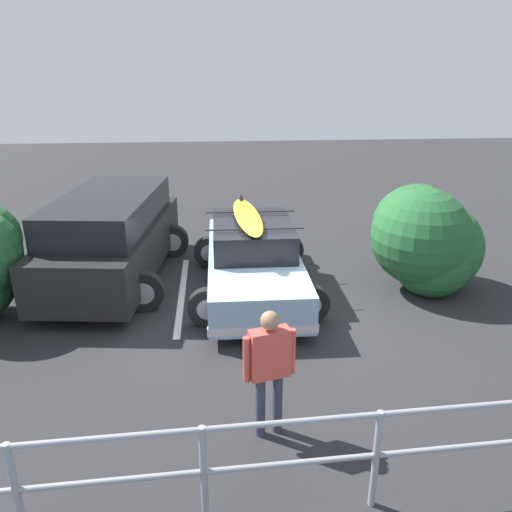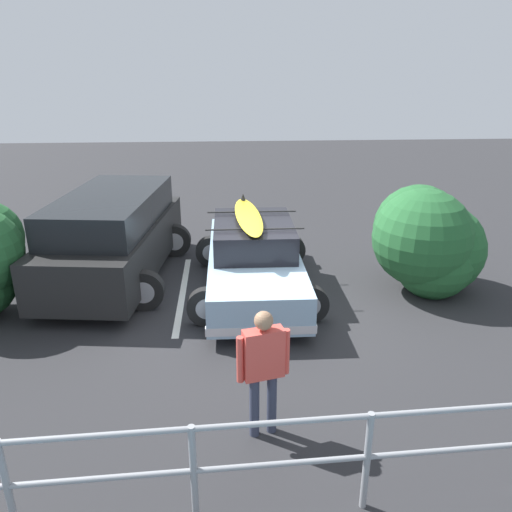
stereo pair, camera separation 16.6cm
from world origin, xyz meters
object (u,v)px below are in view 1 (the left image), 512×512
(sedan_car, at_px, (253,259))
(person_bystander, at_px, (269,363))
(suv_car, at_px, (112,236))
(bush_near_left, at_px, (425,241))

(sedan_car, xyz_separation_m, person_bystander, (0.15, 4.12, 0.32))
(suv_car, distance_m, bush_near_left, 6.18)
(bush_near_left, bearing_deg, suv_car, -8.63)
(suv_car, relative_size, person_bystander, 3.03)
(bush_near_left, bearing_deg, sedan_car, -2.54)
(sedan_car, height_order, bush_near_left, bush_near_left)
(person_bystander, relative_size, bush_near_left, 0.72)
(suv_car, bearing_deg, bush_near_left, 171.37)
(sedan_car, relative_size, person_bystander, 2.71)
(suv_car, xyz_separation_m, bush_near_left, (-6.11, 0.93, 0.04))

